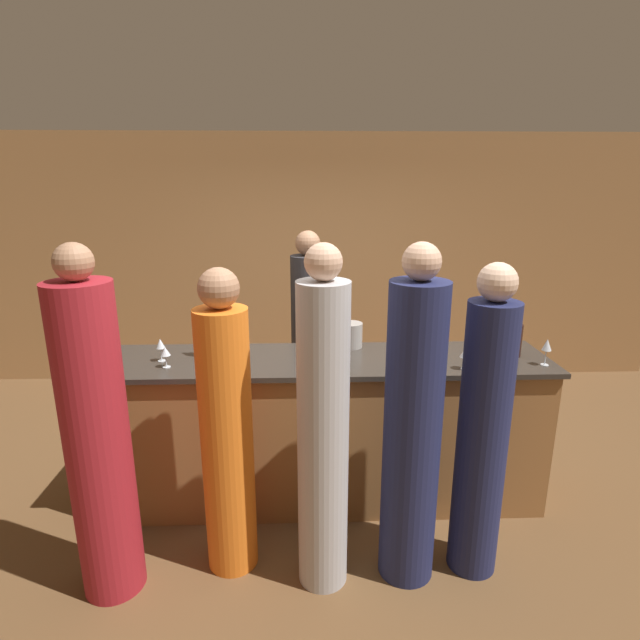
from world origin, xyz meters
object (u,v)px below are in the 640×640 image
guest_0 (227,434)px  ice_bucket (351,335)px  wine_bottle_1 (516,339)px  wine_bottle_0 (205,340)px  bartender (308,347)px  guest_3 (323,434)px  guest_4 (97,441)px  guest_2 (483,433)px  guest_1 (412,431)px

guest_0 → ice_bucket: guest_0 is taller
ice_bucket → wine_bottle_1: bearing=-12.1°
wine_bottle_0 → wine_bottle_1: wine_bottle_1 is taller
bartender → guest_3: (0.06, -1.64, 0.05)m
guest_3 → guest_4: bearing=-179.2°
guest_2 → wine_bottle_0: (-1.71, 0.80, 0.32)m
guest_4 → guest_2: bearing=2.4°
wine_bottle_1 → ice_bucket: size_ratio=1.76×
guest_0 → wine_bottle_1: size_ratio=5.76×
guest_3 → guest_4: (-1.22, -0.02, -0.01)m
guest_2 → guest_4: size_ratio=0.94×
guest_0 → ice_bucket: (0.80, 0.90, 0.31)m
guest_2 → wine_bottle_0: 1.91m
guest_3 → wine_bottle_1: bearing=30.2°
guest_3 → wine_bottle_1: (1.39, 0.81, 0.27)m
guest_0 → wine_bottle_1: 2.08m
guest_0 → guest_1: guest_1 is taller
guest_2 → ice_bucket: (-0.67, 0.98, 0.29)m
guest_0 → wine_bottle_1: bearing=18.8°
guest_1 → guest_2: size_ratio=1.06×
guest_1 → guest_2: bearing=4.4°
guest_2 → ice_bucket: bearing=124.4°
guest_1 → ice_bucket: (-0.26, 1.01, 0.25)m
guest_1 → ice_bucket: 1.07m
guest_4 → guest_0: bearing=13.9°
guest_3 → wine_bottle_0: 1.21m
guest_3 → wine_bottle_0: guest_3 is taller
ice_bucket → guest_4: bearing=-143.9°
bartender → guest_4: size_ratio=0.95×
guest_3 → wine_bottle_1: size_ratio=6.21×
guest_3 → ice_bucket: guest_3 is taller
bartender → wine_bottle_1: (1.45, -0.83, 0.32)m
guest_1 → wine_bottle_0: bearing=147.3°
guest_1 → guest_2: guest_1 is taller
guest_1 → guest_3: guest_3 is taller
guest_4 → wine_bottle_0: (0.43, 0.89, 0.27)m
guest_2 → guest_1: bearing=-175.6°
guest_4 → ice_bucket: size_ratio=10.97×
wine_bottle_1 → ice_bucket: wine_bottle_1 is taller
guest_1 → guest_4: size_ratio=0.99×
guest_4 → ice_bucket: 1.83m
guest_1 → wine_bottle_0: 1.56m
guest_0 → guest_4: 0.69m
guest_4 → wine_bottle_1: 2.75m
guest_1 → ice_bucket: size_ratio=10.91×
wine_bottle_0 → ice_bucket: size_ratio=1.68×
bartender → guest_2: 1.85m
bartender → guest_2: bartender is taller
guest_4 → wine_bottle_0: guest_4 is taller
guest_4 → wine_bottle_0: bearing=64.3°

